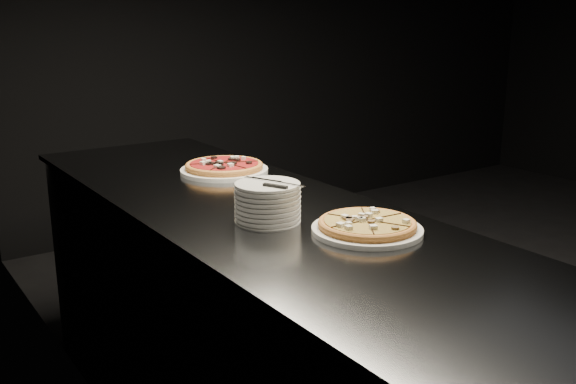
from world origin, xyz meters
TOP-DOWN VIEW (x-y plane):
  - wall_left at (-2.50, 0.00)m, footprint 0.02×5.00m
  - wall_back at (0.00, 2.50)m, footprint 5.00×0.02m
  - counter at (-2.13, 0.00)m, footprint 0.74×2.44m
  - pizza_mushroom at (-2.01, -0.43)m, footprint 0.32×0.32m
  - pizza_tomato at (-1.98, 0.45)m, footprint 0.40×0.40m
  - plate_stack at (-2.18, -0.18)m, footprint 0.20×0.20m
  - cutlery at (-2.18, -0.19)m, footprint 0.08×0.21m
  - ramekin at (-2.06, -0.01)m, footprint 0.07×0.07m

SIDE VIEW (x-z plane):
  - counter at x=-2.13m, z-range 0.00..0.92m
  - pizza_mushroom at x=-2.01m, z-range 0.92..0.96m
  - pizza_tomato at x=-1.98m, z-range 0.92..0.96m
  - ramekin at x=-2.06m, z-range 0.92..0.99m
  - plate_stack at x=-2.18m, z-range 0.92..1.04m
  - cutlery at x=-2.18m, z-range 1.04..1.04m
  - wall_left at x=-2.50m, z-range 0.00..2.80m
  - wall_back at x=0.00m, z-range 0.00..2.80m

